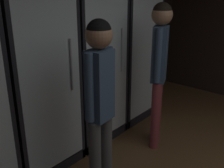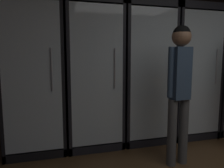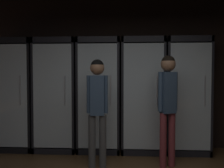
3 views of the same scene
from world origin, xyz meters
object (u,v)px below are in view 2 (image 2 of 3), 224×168
at_px(cooler_left, 93,76).
at_px(shopper_near, 180,81).
at_px(cooler_center, 144,75).
at_px(cooler_right, 189,73).
at_px(cooler_far_left, 34,78).

relative_size(cooler_left, shopper_near, 1.26).
bearing_deg(cooler_center, cooler_right, 0.01).
bearing_deg(cooler_right, shopper_near, -130.14).
relative_size(cooler_far_left, cooler_center, 1.00).
bearing_deg(cooler_left, cooler_right, 0.01).
xyz_separation_m(cooler_far_left, cooler_right, (2.31, -0.00, 0.01)).
bearing_deg(shopper_near, cooler_center, 94.16).
height_order(cooler_far_left, cooler_center, same).
relative_size(cooler_far_left, cooler_left, 1.00).
height_order(cooler_center, shopper_near, cooler_center).
distance_m(cooler_center, cooler_right, 0.77).
distance_m(cooler_center, shopper_near, 0.84).
height_order(cooler_far_left, cooler_right, same).
bearing_deg(cooler_far_left, shopper_near, -27.79).
height_order(cooler_left, cooler_center, same).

